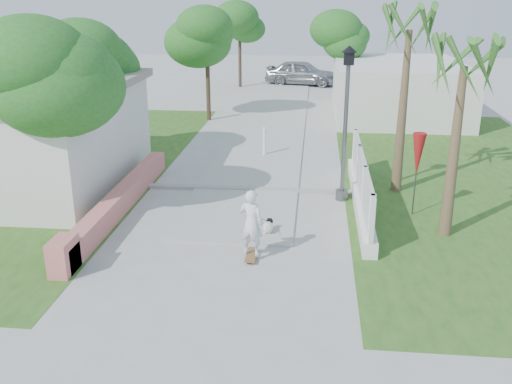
# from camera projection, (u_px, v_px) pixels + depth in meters

# --- Properties ---
(ground) EXTENTS (90.00, 90.00, 0.00)m
(ground) POSITION_uv_depth(u_px,v_px,m) (212.00, 285.00, 11.98)
(ground) COLOR #B7B7B2
(ground) RESTS_ON ground
(path_strip) EXTENTS (3.20, 36.00, 0.06)m
(path_strip) POSITION_uv_depth(u_px,v_px,m) (277.00, 105.00, 30.72)
(path_strip) COLOR #B7B7B2
(path_strip) RESTS_ON ground
(curb) EXTENTS (6.50, 0.25, 0.10)m
(curb) POSITION_uv_depth(u_px,v_px,m) (246.00, 189.00, 17.59)
(curb) COLOR #999993
(curb) RESTS_ON ground
(grass_left) EXTENTS (8.00, 20.00, 0.01)m
(grass_left) POSITION_uv_depth(u_px,v_px,m) (57.00, 165.00, 20.16)
(grass_left) COLOR #2D571B
(grass_left) RESTS_ON ground
(grass_right) EXTENTS (8.00, 20.00, 0.01)m
(grass_right) POSITION_uv_depth(u_px,v_px,m) (464.00, 178.00, 18.80)
(grass_right) COLOR #2D571B
(grass_right) RESTS_ON ground
(pink_wall) EXTENTS (0.45, 8.20, 0.80)m
(pink_wall) POSITION_uv_depth(u_px,v_px,m) (115.00, 205.00, 15.53)
(pink_wall) COLOR #D2726B
(pink_wall) RESTS_ON ground
(lattice_fence) EXTENTS (0.35, 7.00, 1.50)m
(lattice_fence) POSITION_uv_depth(u_px,v_px,m) (361.00, 188.00, 16.16)
(lattice_fence) COLOR white
(lattice_fence) RESTS_ON ground
(building_right) EXTENTS (6.00, 8.00, 2.60)m
(building_right) POSITION_uv_depth(u_px,v_px,m) (397.00, 89.00, 27.84)
(building_right) COLOR silver
(building_right) RESTS_ON ground
(street_lamp) EXTENTS (0.44, 0.44, 4.44)m
(street_lamp) POSITION_uv_depth(u_px,v_px,m) (346.00, 119.00, 16.04)
(street_lamp) COLOR #59595E
(street_lamp) RESTS_ON ground
(bollard) EXTENTS (0.14, 0.14, 1.09)m
(bollard) POSITION_uv_depth(u_px,v_px,m) (264.00, 141.00, 21.14)
(bollard) COLOR white
(bollard) RESTS_ON ground
(patio_umbrella) EXTENTS (0.36, 0.36, 2.30)m
(patio_umbrella) POSITION_uv_depth(u_px,v_px,m) (418.00, 156.00, 15.17)
(patio_umbrella) COLOR #59595E
(patio_umbrella) RESTS_ON ground
(tree_left_near) EXTENTS (3.60, 3.60, 5.28)m
(tree_left_near) POSITION_uv_depth(u_px,v_px,m) (49.00, 78.00, 13.94)
(tree_left_near) COLOR #4C3826
(tree_left_near) RESTS_ON ground
(tree_left_mid) EXTENTS (3.20, 3.20, 4.85)m
(tree_left_mid) POSITION_uv_depth(u_px,v_px,m) (94.00, 64.00, 19.30)
(tree_left_mid) COLOR #4C3826
(tree_left_mid) RESTS_ON ground
(tree_path_left) EXTENTS (3.40, 3.40, 5.23)m
(tree_path_left) POSITION_uv_depth(u_px,v_px,m) (207.00, 37.00, 25.98)
(tree_path_left) COLOR #4C3826
(tree_path_left) RESTS_ON ground
(tree_path_right) EXTENTS (3.00, 3.00, 4.79)m
(tree_path_right) POSITION_uv_depth(u_px,v_px,m) (341.00, 39.00, 29.23)
(tree_path_right) COLOR #4C3826
(tree_path_right) RESTS_ON ground
(tree_path_far) EXTENTS (3.20, 3.20, 5.17)m
(tree_path_far) POSITION_uv_depth(u_px,v_px,m) (240.00, 25.00, 35.34)
(tree_path_far) COLOR #4C3826
(tree_path_far) RESTS_ON ground
(palm_far) EXTENTS (1.80, 1.80, 5.30)m
(palm_far) POSITION_uv_depth(u_px,v_px,m) (408.00, 41.00, 16.13)
(palm_far) COLOR brown
(palm_far) RESTS_ON ground
(palm_near) EXTENTS (1.80, 1.80, 4.70)m
(palm_near) POSITION_uv_depth(u_px,v_px,m) (463.00, 77.00, 13.13)
(palm_near) COLOR brown
(palm_near) RESTS_ON ground
(skateboarder) EXTENTS (0.66, 2.01, 1.67)m
(skateboarder) POSITION_uv_depth(u_px,v_px,m) (254.00, 219.00, 13.41)
(skateboarder) COLOR brown
(skateboarder) RESTS_ON ground
(dog) EXTENTS (0.31, 0.57, 0.39)m
(dog) POSITION_uv_depth(u_px,v_px,m) (268.00, 226.00, 14.40)
(dog) COLOR white
(dog) RESTS_ON ground
(parked_car) EXTENTS (4.91, 2.66, 1.59)m
(parked_car) POSITION_uv_depth(u_px,v_px,m) (302.00, 73.00, 37.10)
(parked_car) COLOR #95989C
(parked_car) RESTS_ON ground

